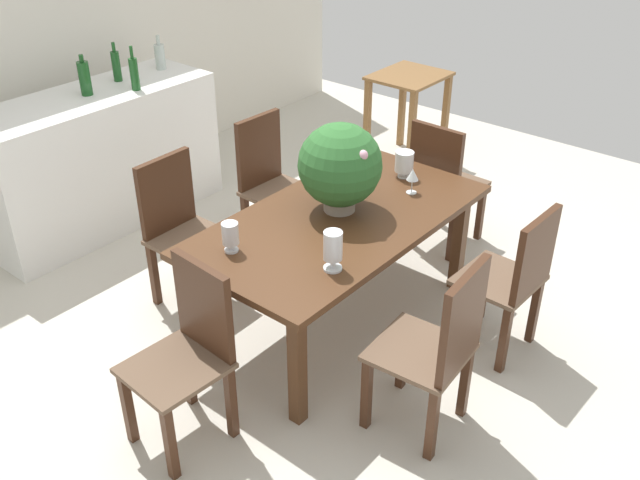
# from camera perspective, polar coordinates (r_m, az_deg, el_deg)

# --- Properties ---
(ground_plane) EXTENTS (7.04, 7.04, 0.00)m
(ground_plane) POSITION_cam_1_polar(r_m,az_deg,el_deg) (4.55, -0.72, -5.37)
(ground_plane) COLOR beige
(back_wall) EXTENTS (6.40, 0.10, 2.60)m
(back_wall) POSITION_cam_1_polar(r_m,az_deg,el_deg) (5.88, -21.29, 15.24)
(back_wall) COLOR silver
(back_wall) RESTS_ON ground
(dining_table) EXTENTS (1.80, 0.96, 0.73)m
(dining_table) POSITION_cam_1_polar(r_m,az_deg,el_deg) (4.08, 1.53, 0.88)
(dining_table) COLOR #4C2D19
(dining_table) RESTS_ON ground
(chair_far_right) EXTENTS (0.44, 0.46, 0.96)m
(chair_far_right) POSITION_cam_1_polar(r_m,az_deg,el_deg) (4.94, -3.97, 4.90)
(chair_far_right) COLOR #422616
(chair_far_right) RESTS_ON ground
(chair_head_end) EXTENTS (0.47, 0.44, 0.94)m
(chair_head_end) POSITION_cam_1_polar(r_m,az_deg,el_deg) (3.48, -10.39, -8.42)
(chair_head_end) COLOR #422616
(chair_head_end) RESTS_ON ground
(chair_far_left) EXTENTS (0.45, 0.45, 0.95)m
(chair_far_left) POSITION_cam_1_polar(r_m,az_deg,el_deg) (4.46, -11.12, 1.22)
(chair_far_left) COLOR #422616
(chair_far_left) RESTS_ON ground
(chair_near_right) EXTENTS (0.44, 0.42, 0.92)m
(chair_near_right) POSITION_cam_1_polar(r_m,az_deg,el_deg) (4.06, 15.28, -2.79)
(chair_near_right) COLOR #422616
(chair_near_right) RESTS_ON ground
(chair_foot_end) EXTENTS (0.47, 0.43, 0.95)m
(chair_foot_end) POSITION_cam_1_polar(r_m,az_deg,el_deg) (4.98, 9.72, 4.69)
(chair_foot_end) COLOR #422616
(chair_foot_end) RESTS_ON ground
(chair_near_left) EXTENTS (0.47, 0.47, 0.98)m
(chair_near_left) POSITION_cam_1_polar(r_m,az_deg,el_deg) (3.45, 9.56, -8.27)
(chair_near_left) COLOR #422616
(chair_near_left) RESTS_ON ground
(flower_centerpiece) EXTENTS (0.48, 0.48, 0.52)m
(flower_centerpiece) POSITION_cam_1_polar(r_m,az_deg,el_deg) (3.98, 1.61, 5.95)
(flower_centerpiece) COLOR gray
(flower_centerpiece) RESTS_ON dining_table
(crystal_vase_left) EXTENTS (0.12, 0.12, 0.17)m
(crystal_vase_left) POSITION_cam_1_polar(r_m,az_deg,el_deg) (4.48, 6.76, 6.21)
(crystal_vase_left) COLOR silver
(crystal_vase_left) RESTS_ON dining_table
(crystal_vase_center_near) EXTENTS (0.09, 0.09, 0.17)m
(crystal_vase_center_near) POSITION_cam_1_polar(r_m,az_deg,el_deg) (3.70, -7.18, 0.41)
(crystal_vase_center_near) COLOR silver
(crystal_vase_center_near) RESTS_ON dining_table
(crystal_vase_right) EXTENTS (0.10, 0.10, 0.21)m
(crystal_vase_right) POSITION_cam_1_polar(r_m,az_deg,el_deg) (3.51, 1.04, -0.61)
(crystal_vase_right) COLOR silver
(crystal_vase_right) RESTS_ON dining_table
(wine_glass) EXTENTS (0.07, 0.07, 0.16)m
(wine_glass) POSITION_cam_1_polar(r_m,az_deg,el_deg) (4.28, 7.41, 5.14)
(wine_glass) COLOR silver
(wine_glass) RESTS_ON dining_table
(kitchen_counter) EXTENTS (1.80, 0.65, 1.00)m
(kitchen_counter) POSITION_cam_1_polar(r_m,az_deg,el_deg) (5.55, -17.28, 6.19)
(kitchen_counter) COLOR white
(kitchen_counter) RESTS_ON ground
(wine_bottle_green) EXTENTS (0.06, 0.06, 0.28)m
(wine_bottle_green) POSITION_cam_1_polar(r_m,az_deg,el_deg) (5.56, -15.99, 13.27)
(wine_bottle_green) COLOR #194C1E
(wine_bottle_green) RESTS_ON kitchen_counter
(wine_bottle_amber) EXTENTS (0.08, 0.08, 0.28)m
(wine_bottle_amber) POSITION_cam_1_polar(r_m,az_deg,el_deg) (5.33, -18.31, 12.21)
(wine_bottle_amber) COLOR #194C1E
(wine_bottle_amber) RESTS_ON kitchen_counter
(wine_bottle_tall) EXTENTS (0.08, 0.08, 0.26)m
(wine_bottle_tall) POSITION_cam_1_polar(r_m,az_deg,el_deg) (5.77, -12.69, 14.16)
(wine_bottle_tall) COLOR #B2BFB7
(wine_bottle_tall) RESTS_ON kitchen_counter
(wine_bottle_clear) EXTENTS (0.06, 0.06, 0.31)m
(wine_bottle_clear) POSITION_cam_1_polar(r_m,az_deg,el_deg) (5.33, -14.63, 12.79)
(wine_bottle_clear) COLOR #194C1E
(wine_bottle_clear) RESTS_ON kitchen_counter
(side_table) EXTENTS (0.62, 0.54, 0.79)m
(side_table) POSITION_cam_1_polar(r_m,az_deg,el_deg) (6.30, 7.05, 11.25)
(side_table) COLOR brown
(side_table) RESTS_ON ground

